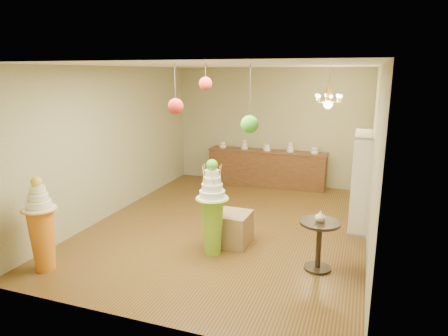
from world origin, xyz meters
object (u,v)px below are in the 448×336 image
(pedestal_green, at_px, (212,214))
(sideboard, at_px, (266,167))
(pedestal_orange, at_px, (42,232))
(round_table, at_px, (319,239))

(pedestal_green, bearing_deg, sideboard, 91.81)
(pedestal_orange, bearing_deg, sideboard, 70.04)
(round_table, bearing_deg, pedestal_green, -179.45)
(sideboard, bearing_deg, pedestal_orange, -109.96)
(pedestal_green, height_order, pedestal_orange, pedestal_green)
(pedestal_green, relative_size, sideboard, 0.52)
(pedestal_orange, xyz_separation_m, round_table, (3.84, 1.37, -0.11))
(pedestal_orange, bearing_deg, round_table, 19.59)
(pedestal_orange, xyz_separation_m, sideboard, (2.03, 5.58, -0.13))
(sideboard, distance_m, round_table, 4.59)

